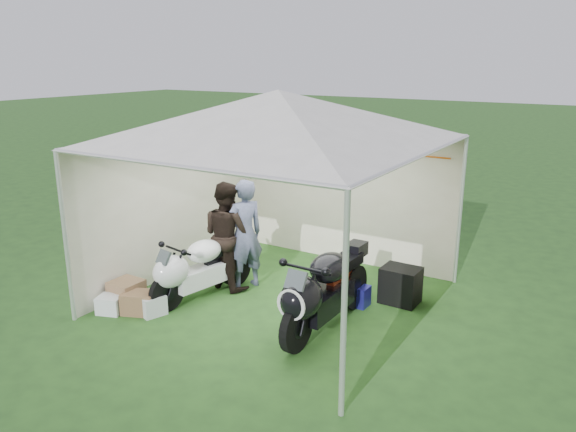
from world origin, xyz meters
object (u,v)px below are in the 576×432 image
(paddock_stand, at_px, (355,295))
(crate_1, at_px, (127,293))
(canopy_tent, at_px, (279,122))
(motorcycle_black, at_px, (323,289))
(crate_2, at_px, (110,304))
(person_dark_jacket, at_px, (227,235))
(equipment_box, at_px, (400,285))
(crate_3, at_px, (140,303))
(motorcycle_white, at_px, (197,267))
(crate_0, at_px, (150,303))
(person_blue_jacket, at_px, (244,234))

(paddock_stand, distance_m, crate_1, 3.25)
(crate_1, bearing_deg, canopy_tent, 37.03)
(motorcycle_black, distance_m, crate_2, 2.98)
(person_dark_jacket, height_order, equipment_box, person_dark_jacket)
(paddock_stand, height_order, crate_3, crate_3)
(motorcycle_black, bearing_deg, crate_1, -163.41)
(motorcycle_white, relative_size, crate_0, 4.39)
(crate_1, distance_m, crate_3, 0.36)
(canopy_tent, bearing_deg, equipment_box, 27.53)
(canopy_tent, bearing_deg, person_dark_jacket, -178.98)
(motorcycle_black, bearing_deg, canopy_tent, 151.65)
(canopy_tent, distance_m, motorcycle_black, 2.30)
(person_dark_jacket, xyz_separation_m, person_blue_jacket, (0.24, 0.12, 0.02))
(person_dark_jacket, height_order, crate_2, person_dark_jacket)
(crate_0, relative_size, crate_2, 1.25)
(motorcycle_black, height_order, person_blue_jacket, person_blue_jacket)
(motorcycle_white, height_order, crate_2, motorcycle_white)
(canopy_tent, xyz_separation_m, crate_0, (-1.28, -1.34, -2.44))
(paddock_stand, height_order, crate_1, crate_1)
(paddock_stand, xyz_separation_m, crate_0, (-2.30, -1.72, -0.01))
(equipment_box, relative_size, crate_1, 1.30)
(motorcycle_white, distance_m, paddock_stand, 2.30)
(motorcycle_white, height_order, person_blue_jacket, person_blue_jacket)
(person_blue_jacket, xyz_separation_m, equipment_box, (2.24, 0.70, -0.58))
(crate_1, xyz_separation_m, crate_3, (0.35, -0.09, -0.03))
(motorcycle_black, relative_size, equipment_box, 4.00)
(paddock_stand, bearing_deg, crate_1, -148.31)
(motorcycle_black, height_order, crate_0, motorcycle_black)
(motorcycle_black, height_order, paddock_stand, motorcycle_black)
(motorcycle_white, bearing_deg, crate_1, -126.63)
(paddock_stand, relative_size, equipment_box, 0.75)
(canopy_tent, relative_size, person_dark_jacket, 3.43)
(motorcycle_black, xyz_separation_m, crate_2, (-2.75, -1.06, -0.46))
(person_blue_jacket, bearing_deg, equipment_box, 132.90)
(person_dark_jacket, bearing_deg, equipment_box, -151.18)
(motorcycle_black, relative_size, crate_0, 5.11)
(canopy_tent, bearing_deg, crate_1, -142.97)
(crate_0, bearing_deg, person_dark_jacket, 75.61)
(motorcycle_white, height_order, crate_0, motorcycle_white)
(canopy_tent, distance_m, person_blue_jacket, 1.87)
(crate_0, bearing_deg, crate_2, -148.43)
(motorcycle_white, height_order, motorcycle_black, motorcycle_black)
(motorcycle_white, bearing_deg, equipment_box, 40.52)
(canopy_tent, bearing_deg, paddock_stand, 20.91)
(crate_3, bearing_deg, crate_1, 165.18)
(person_dark_jacket, relative_size, person_blue_jacket, 0.98)
(person_dark_jacket, bearing_deg, crate_3, 82.28)
(motorcycle_white, xyz_separation_m, crate_2, (-0.74, -0.98, -0.38))
(motorcycle_white, distance_m, crate_0, 0.82)
(crate_0, distance_m, crate_1, 0.47)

